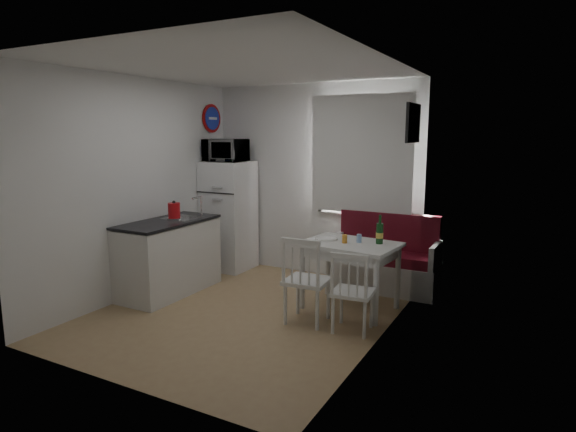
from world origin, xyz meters
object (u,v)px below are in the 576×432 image
(chair_left, at_px, (303,271))
(wine_bottle, at_px, (380,229))
(bench, at_px, (384,265))
(fridge, at_px, (229,216))
(kettle, at_px, (174,211))
(chair_right, at_px, (350,284))
(kitchen_counter, at_px, (169,256))
(dining_table, at_px, (350,250))
(microwave, at_px, (225,150))

(chair_left, bearing_deg, wine_bottle, 50.57)
(bench, relative_size, wine_bottle, 4.20)
(bench, distance_m, fridge, 2.32)
(chair_left, xyz_separation_m, kettle, (-1.86, 0.22, 0.45))
(chair_right, xyz_separation_m, kettle, (-2.36, 0.21, 0.51))
(bench, bearing_deg, wine_bottle, -78.09)
(chair_left, height_order, kettle, kettle)
(kitchen_counter, relative_size, dining_table, 1.22)
(dining_table, distance_m, fridge, 2.26)
(fridge, distance_m, kettle, 1.21)
(microwave, relative_size, wine_bottle, 1.78)
(kitchen_counter, height_order, bench, kitchen_counter)
(kitchen_counter, distance_m, bench, 2.67)
(kitchen_counter, xyz_separation_m, microwave, (0.02, 1.19, 1.25))
(microwave, bearing_deg, chair_right, -29.29)
(kitchen_counter, distance_m, fridge, 1.28)
(kettle, bearing_deg, kitchen_counter, -128.49)
(dining_table, relative_size, kettle, 4.68)
(kitchen_counter, relative_size, bench, 0.99)
(bench, bearing_deg, chair_right, -85.70)
(kitchen_counter, distance_m, chair_left, 1.91)
(fridge, relative_size, wine_bottle, 4.90)
(dining_table, bearing_deg, microwave, 168.37)
(dining_table, xyz_separation_m, kettle, (-2.11, -0.45, 0.34))
(chair_right, bearing_deg, chair_left, 175.43)
(kitchen_counter, height_order, wine_bottle, kitchen_counter)
(chair_left, bearing_deg, fridge, 139.46)
(chair_left, height_order, microwave, microwave)
(kitchen_counter, bearing_deg, bench, 30.59)
(fridge, bearing_deg, chair_left, -36.55)
(dining_table, height_order, wine_bottle, wine_bottle)
(bench, xyz_separation_m, microwave, (-2.27, -0.16, 1.39))
(kitchen_counter, xyz_separation_m, fridge, (0.02, 1.24, 0.32))
(dining_table, xyz_separation_m, chair_right, (0.25, -0.65, -0.16))
(bench, relative_size, fridge, 0.86)
(chair_right, bearing_deg, dining_table, 105.23)
(fridge, xyz_separation_m, microwave, (0.00, -0.05, 0.93))
(bench, xyz_separation_m, fridge, (-2.27, -0.11, 0.46))
(kitchen_counter, bearing_deg, chair_left, -4.61)
(microwave, bearing_deg, dining_table, -17.75)
(wine_bottle, bearing_deg, kettle, -167.13)
(bench, distance_m, microwave, 2.67)
(kitchen_counter, xyz_separation_m, wine_bottle, (2.45, 0.61, 0.46))
(chair_left, xyz_separation_m, microwave, (-1.89, 1.35, 1.14))
(kitchen_counter, bearing_deg, microwave, 89.06)
(dining_table, height_order, microwave, microwave)
(chair_left, distance_m, fridge, 2.36)
(dining_table, bearing_deg, kettle, -161.86)
(kitchen_counter, relative_size, microwave, 2.34)
(chair_left, bearing_deg, kettle, 169.38)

